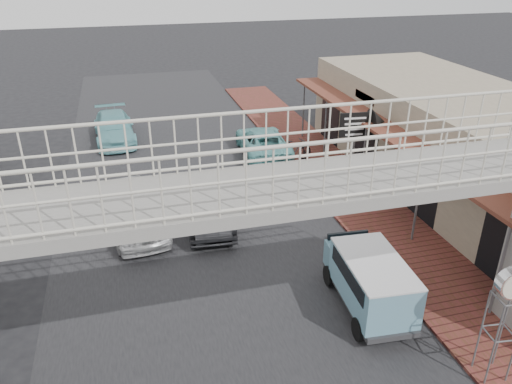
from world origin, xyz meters
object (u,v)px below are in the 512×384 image
angkot_van (370,276)px  arrow_sign (376,125)px  angkot_curb (263,142)px  street_clock (511,289)px  angkot_far (114,128)px  motorcycle_far (295,151)px  white_hatchback (135,210)px  dark_sedan (207,203)px  motorcycle_near (325,184)px

angkot_van → arrow_sign: (3.62, 7.06, 1.76)m
angkot_curb → street_clock: 15.31m
arrow_sign → angkot_far: bearing=144.6°
motorcycle_far → street_clock: (0.12, -13.56, 1.90)m
white_hatchback → street_clock: street_clock is taller
white_hatchback → arrow_sign: arrow_sign is taller
dark_sedan → motorcycle_near: (4.94, 0.71, -0.14)m
white_hatchback → angkot_far: (-0.58, 9.81, -0.08)m
angkot_curb → motorcycle_far: bearing=128.4°
street_clock → arrow_sign: arrow_sign is taller
angkot_van → motorcycle_near: size_ratio=1.86×
angkot_curb → motorcycle_near: size_ratio=2.44×
motorcycle_far → motorcycle_near: bearing=167.3°
white_hatchback → motorcycle_near: bearing=-2.1°
angkot_van → motorcycle_near: angkot_van is taller
angkot_curb → angkot_far: bearing=-25.9°
street_clock → arrow_sign: bearing=85.2°
white_hatchback → street_clock: (7.62, -9.26, 1.76)m
street_clock → arrow_sign: size_ratio=0.87×
motorcycle_near → angkot_van: bearing=176.1°
dark_sedan → arrow_sign: size_ratio=1.33×
angkot_van → motorcycle_far: size_ratio=1.96×
dark_sedan → angkot_far: (-3.14, 9.90, -0.05)m
street_clock → arrow_sign: 10.30m
white_hatchback → angkot_curb: (6.40, 5.88, -0.13)m
white_hatchback → angkot_far: 9.83m
angkot_far → arrow_sign: (10.20, -8.98, 2.14)m
angkot_curb → white_hatchback: bearing=46.1°
angkot_far → motorcycle_near: 12.24m
motorcycle_far → white_hatchback: bearing=107.1°
arrow_sign → angkot_curb: bearing=128.5°
angkot_van → angkot_far: bearing=116.4°
motorcycle_far → street_clock: size_ratio=0.61×
white_hatchback → arrow_sign: size_ratio=1.35×
motorcycle_near → dark_sedan: bearing=106.6°
angkot_curb → street_clock: bearing=98.2°
motorcycle_far → arrow_sign: (2.12, -3.46, 2.19)m
angkot_far → angkot_van: bearing=-70.9°
motorcycle_near → motorcycle_far: bearing=8.5°
angkot_far → motorcycle_far: bearing=-37.5°
angkot_curb → motorcycle_far: (1.10, -1.58, -0.00)m
angkot_van → street_clock: bearing=-57.8°
dark_sedan → angkot_van: bearing=-57.1°
dark_sedan → motorcycle_far: bearing=45.3°
angkot_far → motorcycle_near: (8.08, -9.19, -0.10)m
angkot_far → motorcycle_far: 9.79m
dark_sedan → arrow_sign: 7.42m
white_hatchback → arrow_sign: bearing=-1.9°
white_hatchback → motorcycle_far: bearing=23.0°
motorcycle_far → angkot_curb: bearing=22.2°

